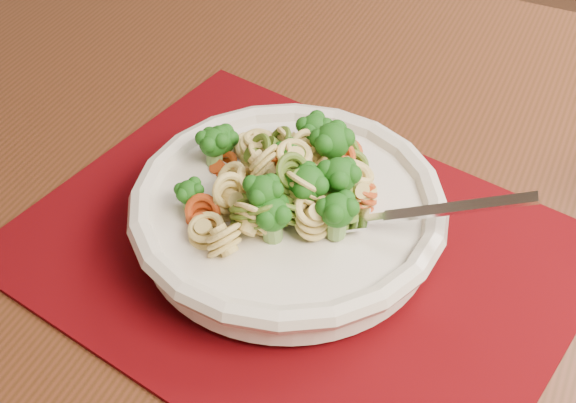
% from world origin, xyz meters
% --- Properties ---
extents(dining_table, '(1.30, 0.89, 0.74)m').
position_xyz_m(dining_table, '(-0.67, -0.07, 0.63)').
color(dining_table, '#522817').
rests_on(dining_table, ground).
extents(placemat, '(0.49, 0.43, 0.00)m').
position_xyz_m(placemat, '(-0.76, -0.15, 0.75)').
color(placemat, '#4C0303').
rests_on(placemat, dining_table).
extents(pasta_bowl, '(0.25, 0.25, 0.05)m').
position_xyz_m(pasta_bowl, '(-0.77, -0.13, 0.78)').
color(pasta_bowl, silver).
rests_on(pasta_bowl, placemat).
extents(pasta_broccoli_heap, '(0.21, 0.21, 0.06)m').
position_xyz_m(pasta_broccoli_heap, '(-0.77, -0.13, 0.79)').
color(pasta_broccoli_heap, '#DECF6D').
rests_on(pasta_broccoli_heap, pasta_bowl).
extents(fork, '(0.18, 0.06, 0.08)m').
position_xyz_m(fork, '(-0.72, -0.14, 0.79)').
color(fork, silver).
rests_on(fork, pasta_bowl).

